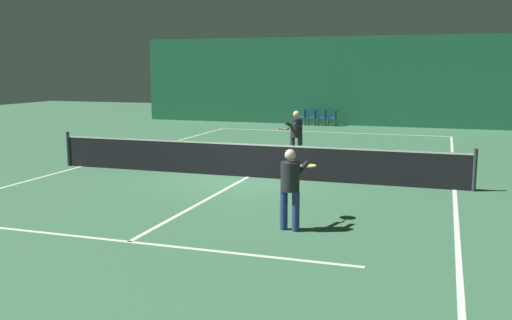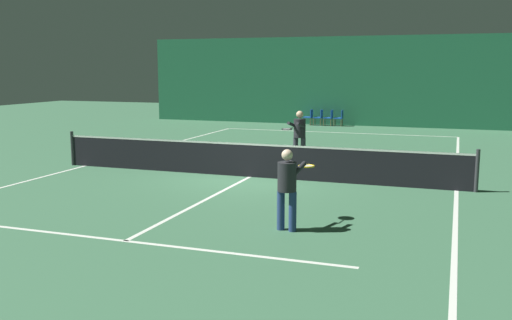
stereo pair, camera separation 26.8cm
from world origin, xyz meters
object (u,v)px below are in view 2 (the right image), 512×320
at_px(player_far, 299,133).
at_px(courtside_chair_3, 340,117).
at_px(player_near, 288,183).
at_px(courtside_chair_0, 309,116).
at_px(tennis_ball, 287,188).
at_px(courtside_chair_1, 319,116).
at_px(tennis_net, 250,159).
at_px(courtside_chair_2, 330,117).

relative_size(player_far, courtside_chair_3, 2.00).
relative_size(player_near, player_far, 0.92).
height_order(courtside_chair_0, tennis_ball, courtside_chair_0).
bearing_deg(courtside_chair_0, courtside_chair_1, 90.00).
relative_size(tennis_net, courtside_chair_2, 14.29).
bearing_deg(player_far, courtside_chair_0, -159.24).
height_order(tennis_net, player_far, player_far).
xyz_separation_m(player_near, courtside_chair_1, (-4.05, 19.77, -0.42)).
xyz_separation_m(tennis_net, courtside_chair_2, (-1.00, 15.02, -0.03)).
distance_m(courtside_chair_1, courtside_chair_3, 1.11).
bearing_deg(courtside_chair_0, player_far, 12.71).
height_order(player_near, courtside_chair_0, player_near).
height_order(tennis_net, player_near, player_near).
bearing_deg(tennis_net, player_far, 76.91).
bearing_deg(courtside_chair_1, player_near, 11.58).
xyz_separation_m(player_far, courtside_chair_1, (-2.20, 12.21, -0.49)).
relative_size(player_near, tennis_ball, 23.43).
height_order(player_far, courtside_chair_3, player_far).
height_order(player_near, courtside_chair_1, player_near).
bearing_deg(player_far, courtside_chair_1, -161.73).
bearing_deg(tennis_ball, tennis_net, 139.35).
relative_size(player_far, courtside_chair_0, 2.00).
height_order(player_near, tennis_ball, player_near).
bearing_deg(tennis_ball, player_near, -73.59).
xyz_separation_m(tennis_net, courtside_chair_1, (-1.55, 15.02, -0.03)).
bearing_deg(player_far, player_near, 21.80).
relative_size(player_far, courtside_chair_1, 2.00).
relative_size(tennis_net, player_far, 7.15).
bearing_deg(player_near, tennis_ball, 24.16).
distance_m(tennis_net, tennis_ball, 2.00).
bearing_deg(player_far, courtside_chair_3, -166.82).
relative_size(tennis_net, courtside_chair_3, 14.29).
xyz_separation_m(courtside_chair_2, tennis_ball, (2.47, -16.29, -0.45)).
distance_m(player_near, courtside_chair_3, 20.00).
distance_m(player_near, courtside_chair_2, 20.09).
bearing_deg(courtside_chair_0, tennis_ball, 12.39).
relative_size(courtside_chair_1, courtside_chair_2, 1.00).
distance_m(tennis_net, player_near, 5.39).
relative_size(tennis_net, courtside_chair_0, 14.29).
xyz_separation_m(courtside_chair_0, courtside_chair_3, (1.66, 0.00, 0.00)).
height_order(courtside_chair_2, tennis_ball, courtside_chair_2).
bearing_deg(courtside_chair_3, tennis_net, 1.69).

